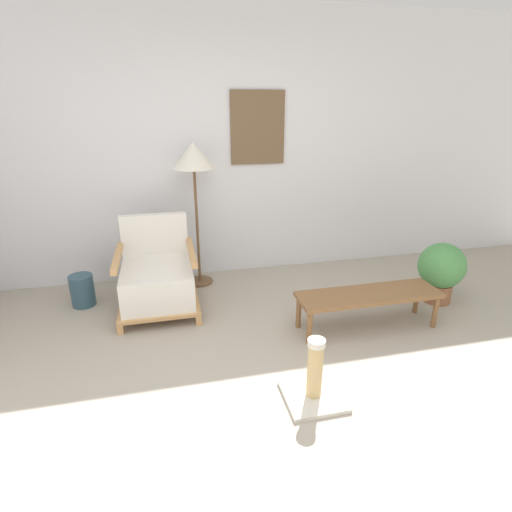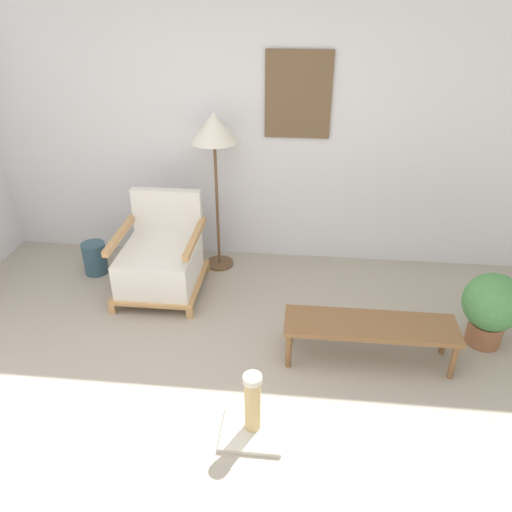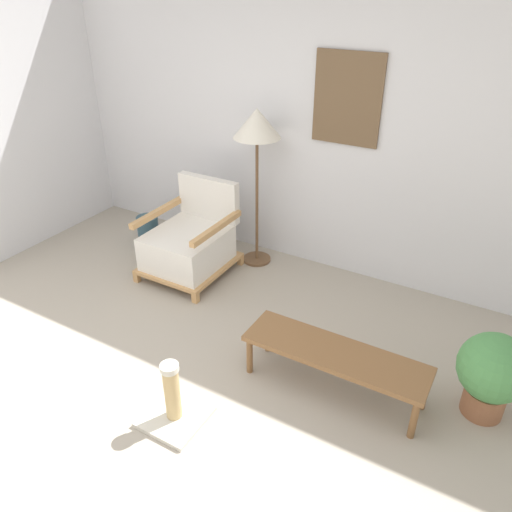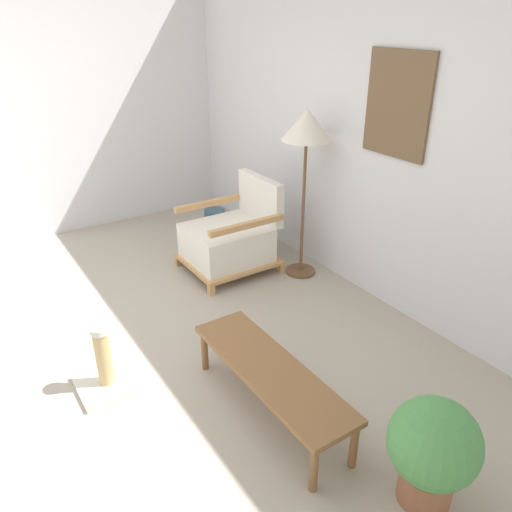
% 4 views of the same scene
% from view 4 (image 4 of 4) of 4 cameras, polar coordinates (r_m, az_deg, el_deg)
% --- Properties ---
extents(ground_plane, '(14.00, 14.00, 0.00)m').
position_cam_4_polar(ground_plane, '(3.52, -21.05, -13.24)').
color(ground_plane, '#A89E8E').
extents(wall_back, '(8.00, 0.09, 2.70)m').
position_cam_4_polar(wall_back, '(4.03, 12.33, 14.45)').
color(wall_back, silver).
rests_on(wall_back, ground_plane).
extents(wall_left, '(0.06, 8.00, 2.70)m').
position_cam_4_polar(wall_left, '(5.39, -24.83, 15.58)').
color(wall_left, silver).
rests_on(wall_left, ground_plane).
extents(armchair, '(0.70, 0.77, 0.82)m').
position_cam_4_polar(armchair, '(4.48, -2.92, 2.03)').
color(armchair, tan).
rests_on(armchair, ground_plane).
extents(floor_lamp, '(0.41, 0.41, 1.45)m').
position_cam_4_polar(floor_lamp, '(4.11, 5.79, 13.83)').
color(floor_lamp, brown).
rests_on(floor_lamp, ground_plane).
extents(coffee_table, '(1.20, 0.34, 0.32)m').
position_cam_4_polar(coffee_table, '(2.92, 1.65, -13.23)').
color(coffee_table, brown).
rests_on(coffee_table, ground_plane).
extents(vase, '(0.21, 0.21, 0.30)m').
position_cam_4_polar(vase, '(5.20, -4.71, 3.73)').
color(vase, '#2D4C5B').
rests_on(vase, ground_plane).
extents(potted_plant, '(0.43, 0.43, 0.58)m').
position_cam_4_polar(potted_plant, '(2.58, 19.56, -20.03)').
color(potted_plant, '#935B3D').
rests_on(potted_plant, ground_plane).
extents(scratching_post, '(0.37, 0.37, 0.44)m').
position_cam_4_polar(scratching_post, '(3.32, -16.80, -12.30)').
color(scratching_post, beige).
rests_on(scratching_post, ground_plane).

